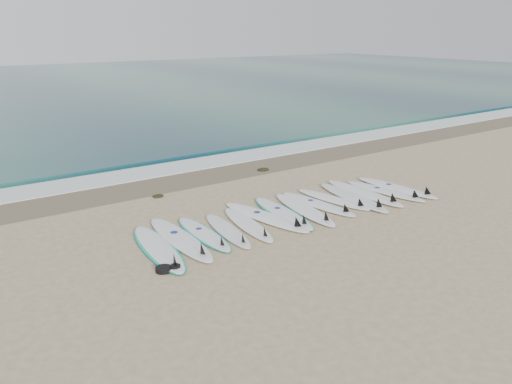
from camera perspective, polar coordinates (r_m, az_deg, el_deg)
ground at (r=12.65m, az=4.20°, el=-2.37°), size 120.00×120.00×0.00m
ocean at (r=42.60m, az=-24.64°, el=10.67°), size 120.00×55.00×0.03m
wet_sand_band at (r=15.89m, az=-5.04°, el=1.96°), size 120.00×1.80×0.01m
foam_band at (r=17.07m, az=-7.37°, el=3.08°), size 120.00×1.40×0.04m
wave_crest at (r=18.37m, az=-9.53°, el=4.16°), size 120.00×1.00×0.10m
surfboard_0 at (r=10.71m, az=-11.05°, el=-6.33°), size 0.90×2.79×0.35m
surfboard_1 at (r=11.03m, az=-8.54°, el=-5.35°), size 0.64×2.90×0.37m
surfboard_2 at (r=11.30m, az=-5.95°, el=-4.77°), size 0.63×2.37×0.30m
surfboard_3 at (r=11.40m, az=-3.18°, el=-4.44°), size 0.79×2.35×0.30m
surfboard_4 at (r=11.72m, az=-0.83°, el=-3.75°), size 0.84×2.47×0.31m
surfboard_5 at (r=12.15m, az=1.30°, el=-2.89°), size 1.06×2.89×0.36m
surfboard_6 at (r=12.47m, az=3.16°, el=-2.42°), size 0.92×2.69×0.34m
surfboard_7 at (r=12.71m, az=5.67°, el=-2.01°), size 0.94×2.77×0.35m
surfboard_8 at (r=13.15m, az=7.28°, el=-1.40°), size 0.82×2.57×0.32m
surfboard_9 at (r=13.58m, az=8.96°, el=-0.85°), size 0.89×2.46×0.31m
surfboard_10 at (r=13.79m, az=11.19°, el=-0.63°), size 0.90×2.88×0.36m
surfboard_11 at (r=14.22m, az=12.43°, el=-0.13°), size 0.64×2.87×0.37m
surfboard_12 at (r=14.55m, az=14.72°, el=0.09°), size 0.90×2.61×0.33m
surfboard_13 at (r=14.94m, az=15.97°, el=0.46°), size 0.84×2.72×0.34m
seaweed_near at (r=14.03m, az=-11.13°, el=-0.44°), size 0.32×0.25×0.06m
seaweed_far at (r=16.33m, az=0.84°, el=2.60°), size 0.41×0.32×0.08m
leash_coil at (r=9.83m, az=-10.21°, el=-8.62°), size 0.46×0.36×0.11m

